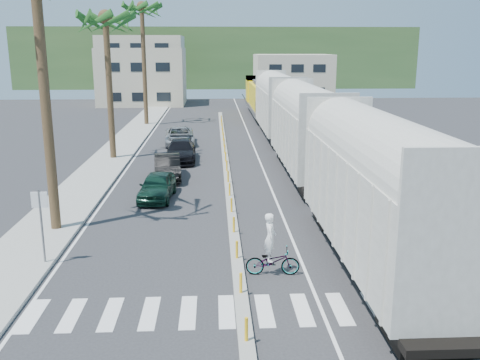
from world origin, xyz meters
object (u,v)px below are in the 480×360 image
object	(u,v)px
car_lead	(157,186)
cyclist	(272,255)
car_second	(167,167)
street_sign	(41,216)

from	to	relation	value
car_lead	cyclist	distance (m)	11.54
car_second	street_sign	bearing A→B (deg)	-110.18
car_second	car_lead	bearing A→B (deg)	-97.96
car_lead	cyclist	world-z (taller)	cyclist
car_lead	street_sign	bearing A→B (deg)	-106.11
car_lead	car_second	size ratio (longest dim) A/B	0.93
street_sign	car_lead	xyz separation A→B (m)	(3.34, 9.04, -1.25)
street_sign	cyclist	bearing A→B (deg)	-8.43
street_sign	car_lead	world-z (taller)	street_sign
car_second	cyclist	distance (m)	15.76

